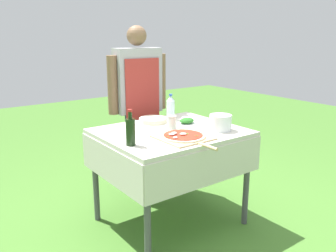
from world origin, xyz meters
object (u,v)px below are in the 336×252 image
object	(u,v)px
mixing_tub	(220,123)
plate_stack	(153,120)
sauce_jar	(172,124)
person_cook	(138,97)
oil_bottle	(131,131)
pizza_on_peel	(184,137)
water_bottle	(171,108)
prep_table	(170,142)
herb_container	(187,121)

from	to	relation	value
mixing_tub	plate_stack	distance (m)	0.62
plate_stack	sauce_jar	distance (m)	0.30
person_cook	oil_bottle	distance (m)	1.07
person_cook	sauce_jar	world-z (taller)	person_cook
mixing_tub	sauce_jar	distance (m)	0.40
person_cook	pizza_on_peel	distance (m)	1.01
pizza_on_peel	plate_stack	distance (m)	0.56
mixing_tub	sauce_jar	xyz separation A→B (m)	(-0.31, 0.25, -0.01)
pizza_on_peel	oil_bottle	bearing A→B (deg)	166.40
water_bottle	prep_table	bearing A→B (deg)	-127.21
prep_table	oil_bottle	size ratio (longest dim) A/B	4.36
person_cook	mixing_tub	bearing A→B (deg)	105.55
pizza_on_peel	oil_bottle	world-z (taller)	oil_bottle
oil_bottle	mixing_tub	xyz separation A→B (m)	(0.79, -0.09, -0.04)
pizza_on_peel	sauce_jar	size ratio (longest dim) A/B	4.79
oil_bottle	prep_table	bearing A→B (deg)	18.31
pizza_on_peel	water_bottle	bearing A→B (deg)	61.74
pizza_on_peel	oil_bottle	distance (m)	0.42
prep_table	pizza_on_peel	size ratio (longest dim) A/B	2.06
person_cook	plate_stack	distance (m)	0.46
person_cook	oil_bottle	bearing A→B (deg)	60.36
oil_bottle	herb_container	distance (m)	0.75
water_bottle	herb_container	distance (m)	0.23
prep_table	herb_container	size ratio (longest dim) A/B	6.35
pizza_on_peel	water_bottle	world-z (taller)	water_bottle
prep_table	water_bottle	distance (m)	0.43
person_cook	herb_container	world-z (taller)	person_cook
herb_container	plate_stack	size ratio (longest dim) A/B	0.70
herb_container	plate_stack	world-z (taller)	herb_container
pizza_on_peel	herb_container	distance (m)	0.45
oil_bottle	sauce_jar	world-z (taller)	oil_bottle
herb_container	plate_stack	bearing A→B (deg)	132.96
plate_stack	water_bottle	bearing A→B (deg)	-2.13
plate_stack	mixing_tub	bearing A→B (deg)	-61.84
mixing_tub	herb_container	bearing A→B (deg)	104.81
person_cook	oil_bottle	size ratio (longest dim) A/B	6.44
water_bottle	herb_container	world-z (taller)	water_bottle
pizza_on_peel	plate_stack	size ratio (longest dim) A/B	2.15
water_bottle	pizza_on_peel	bearing A→B (deg)	-117.71
mixing_tub	water_bottle	bearing A→B (deg)	100.82
mixing_tub	prep_table	bearing A→B (deg)	144.23
person_cook	water_bottle	xyz separation A→B (m)	(0.08, -0.43, -0.05)
herb_container	plate_stack	distance (m)	0.30
person_cook	herb_container	distance (m)	0.66
plate_stack	person_cook	bearing A→B (deg)	75.45
sauce_jar	water_bottle	bearing A→B (deg)	54.63
pizza_on_peel	oil_bottle	size ratio (longest dim) A/B	2.12
person_cook	plate_stack	size ratio (longest dim) A/B	6.54
water_bottle	herb_container	bearing A→B (deg)	-85.40
prep_table	pizza_on_peel	bearing A→B (deg)	-103.50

